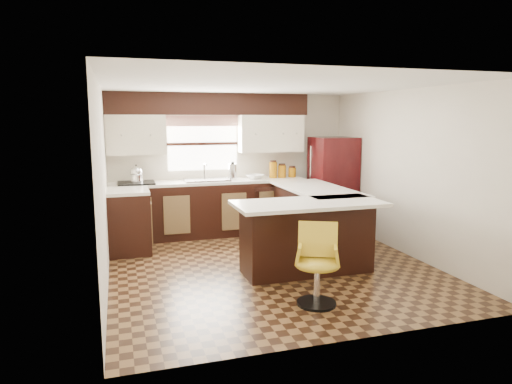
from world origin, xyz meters
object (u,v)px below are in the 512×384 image
object	(u,v)px
peninsula_long	(313,220)
peninsula_return	(307,238)
refrigerator	(333,184)
bar_chair	(317,265)

from	to	relation	value
peninsula_long	peninsula_return	world-z (taller)	same
refrigerator	bar_chair	xyz separation A→B (m)	(-1.67, -3.02, -0.39)
peninsula_return	bar_chair	bearing A→B (deg)	-107.29
refrigerator	bar_chair	distance (m)	3.47
bar_chair	peninsula_return	bearing A→B (deg)	97.44
peninsula_long	refrigerator	world-z (taller)	refrigerator
peninsula_long	bar_chair	size ratio (longest dim) A/B	2.23
bar_chair	refrigerator	bearing A→B (deg)	85.80
peninsula_return	peninsula_long	bearing A→B (deg)	61.70
peninsula_return	bar_chair	world-z (taller)	peninsula_return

